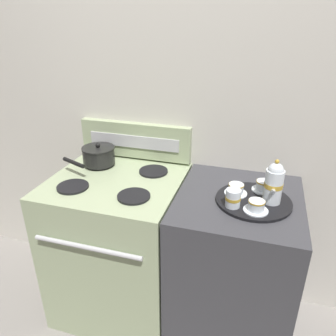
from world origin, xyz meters
The scene contains 12 objects.
ground_plane centered at (0.00, 0.00, 0.00)m, with size 6.00×6.00×0.00m, color gray.
wall_back centered at (0.00, 0.35, 1.10)m, with size 6.00×0.05×2.20m.
stove centered at (-0.31, 0.00, 0.44)m, with size 0.70×0.68×0.90m.
control_panel centered at (-0.31, 0.30, 1.00)m, with size 0.69×0.05×0.22m.
side_counter centered at (0.36, 0.00, 0.44)m, with size 0.61×0.65×0.88m.
saucepan centered at (-0.48, 0.14, 0.95)m, with size 0.24×0.30×0.13m.
serving_tray centered at (0.42, -0.02, 0.89)m, with size 0.36×0.36×0.01m.
teapot centered at (0.50, -0.02, 1.00)m, with size 0.09×0.14×0.22m.
teacup_left centered at (0.34, 0.01, 0.92)m, with size 0.11×0.11×0.05m.
teacup_right centered at (0.46, 0.08, 0.92)m, with size 0.11×0.11×0.05m.
teacup_front centered at (0.44, -0.12, 0.92)m, with size 0.11×0.11×0.05m.
creamer_jug centered at (0.33, -0.11, 0.94)m, with size 0.07×0.07×0.08m.
Camera 1 is at (0.42, -1.43, 1.69)m, focal length 35.00 mm.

